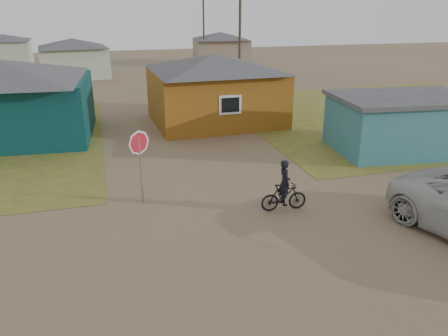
{
  "coord_description": "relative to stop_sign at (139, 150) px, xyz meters",
  "views": [
    {
      "loc": [
        -3.83,
        -10.27,
        6.45
      ],
      "look_at": [
        -0.08,
        3.0,
        1.3
      ],
      "focal_mm": 35.0,
      "sensor_mm": 36.0,
      "label": 1
    }
  ],
  "objects": [
    {
      "name": "house_pale_north",
      "position": [
        -11.22,
        42.14,
        -0.14
      ],
      "size": [
        6.28,
        5.81,
        3.4
      ],
      "color": "#ACBA9F",
      "rests_on": "ground"
    },
    {
      "name": "stop_sign",
      "position": [
        0.0,
        0.0,
        0.0
      ],
      "size": [
        0.84,
        0.2,
        2.59
      ],
      "color": "gray",
      "rests_on": "ground"
    },
    {
      "name": "utility_pole_near",
      "position": [
        9.28,
        18.14,
        2.24
      ],
      "size": [
        1.4,
        0.2,
        8.0
      ],
      "color": "#443B29",
      "rests_on": "ground"
    },
    {
      "name": "house_pale_west",
      "position": [
        -3.22,
        30.14,
        -0.04
      ],
      "size": [
        7.04,
        6.15,
        3.6
      ],
      "color": "#ACBA9F",
      "rests_on": "ground"
    },
    {
      "name": "grass_ne",
      "position": [
        16.78,
        9.14,
        -1.89
      ],
      "size": [
        20.0,
        18.0,
        0.0
      ],
      "primitive_type": "cube",
      "color": "olive",
      "rests_on": "ground"
    },
    {
      "name": "utility_pole_far",
      "position": [
        10.28,
        34.14,
        2.24
      ],
      "size": [
        1.4,
        0.2,
        8.0
      ],
      "color": "#443B29",
      "rests_on": "ground"
    },
    {
      "name": "ground",
      "position": [
        2.78,
        -3.86,
        -1.89
      ],
      "size": [
        120.0,
        120.0,
        0.0
      ],
      "primitive_type": "plane",
      "color": "#82674B"
    },
    {
      "name": "house_teal",
      "position": [
        -5.72,
        9.64,
        0.16
      ],
      "size": [
        8.93,
        7.08,
        4.0
      ],
      "color": "#093132",
      "rests_on": "ground"
    },
    {
      "name": "house_beige_east",
      "position": [
        12.78,
        36.14,
        -0.04
      ],
      "size": [
        6.95,
        6.05,
        3.6
      ],
      "color": "gray",
      "rests_on": "ground"
    },
    {
      "name": "cyclist",
      "position": [
        4.47,
        -1.93,
        -1.25
      ],
      "size": [
        1.6,
        0.59,
        1.77
      ],
      "color": "black",
      "rests_on": "ground"
    },
    {
      "name": "house_yellow",
      "position": [
        5.28,
        10.13,
        0.11
      ],
      "size": [
        7.72,
        6.76,
        3.9
      ],
      "color": "#8E5415",
      "rests_on": "ground"
    },
    {
      "name": "shed_turquoise",
      "position": [
        12.28,
        2.64,
        -0.58
      ],
      "size": [
        6.71,
        4.93,
        2.6
      ],
      "color": "teal",
      "rests_on": "ground"
    }
  ]
}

